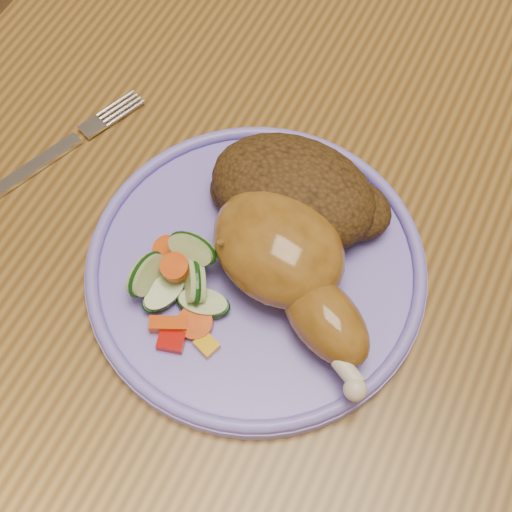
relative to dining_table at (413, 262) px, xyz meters
name	(u,v)px	position (x,y,z in m)	size (l,w,h in m)	color
ground	(339,437)	(0.00, 0.00, -0.67)	(4.00, 4.00, 0.00)	#53391C
dining_table	(413,262)	(0.00, 0.00, 0.00)	(0.90, 1.40, 0.75)	brown
plate	(256,269)	(-0.11, -0.11, 0.09)	(0.26, 0.26, 0.01)	#7768D5
plate_rim	(256,262)	(-0.11, -0.11, 0.10)	(0.26, 0.26, 0.01)	#7768D5
chicken_leg	(290,264)	(-0.08, -0.11, 0.12)	(0.17, 0.14, 0.06)	#8B5C1D
rice_pilaf	(297,194)	(-0.10, -0.05, 0.12)	(0.14, 0.10, 0.06)	#412A10
vegetable_pile	(179,282)	(-0.15, -0.15, 0.11)	(0.09, 0.09, 0.04)	#A50A05
fork	(50,156)	(-0.31, -0.09, 0.09)	(0.07, 0.15, 0.00)	silver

